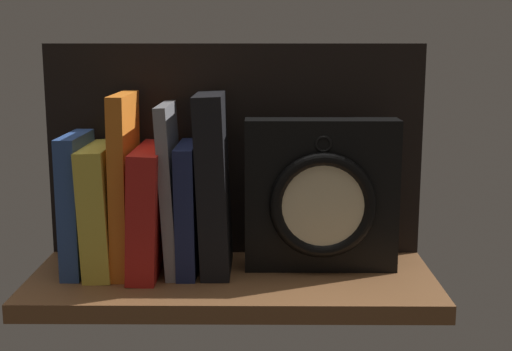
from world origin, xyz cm
name	(u,v)px	position (x,y,z in cm)	size (l,w,h in cm)	color
ground_plane	(233,283)	(0.00, 0.00, -1.25)	(57.09, 23.65, 2.50)	brown
back_panel	(235,150)	(0.00, 11.23, 16.12)	(57.09, 1.20, 32.23)	black
book_blue_modern	(78,203)	(-22.22, 2.47, 9.87)	(2.70, 12.55, 19.74)	#2D4C8E
book_yellow_seinlanguage	(103,208)	(-18.65, 2.47, 9.06)	(3.83, 14.14, 18.11)	gold
book_orange_pandolfini	(125,183)	(-15.31, 2.47, 12.71)	(2.24, 13.06, 25.43)	orange
book_red_requiem	(150,209)	(-11.92, 2.47, 8.94)	(3.95, 16.31, 17.87)	red
book_gray_chess	(171,188)	(-8.81, 2.47, 12.00)	(1.67, 12.09, 23.99)	gray
book_navy_bierce	(188,208)	(-6.35, 2.47, 9.18)	(2.65, 12.59, 18.36)	#192147
book_black_skeptic	(213,184)	(-2.73, 2.47, 12.71)	(3.98, 12.18, 25.42)	black
framed_clock	(321,196)	(12.66, 2.91, 10.77)	(21.81, 6.47, 21.81)	black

